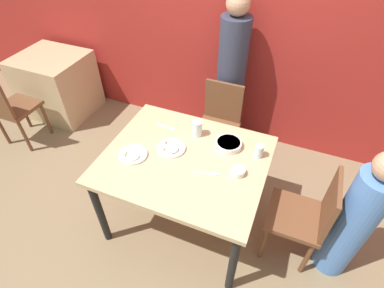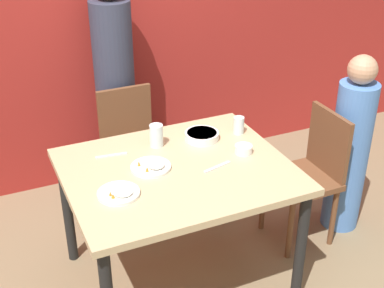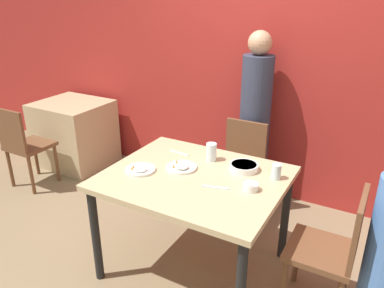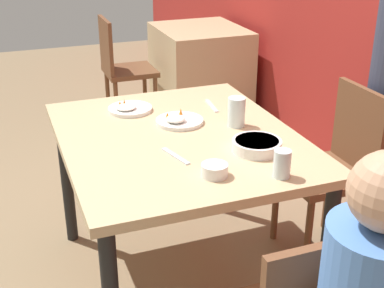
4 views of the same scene
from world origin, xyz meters
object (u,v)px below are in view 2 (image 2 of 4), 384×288
at_px(chair_adult_spot, 132,147).
at_px(chair_child_spot, 310,172).
at_px(person_child, 350,151).
at_px(glass_water_tall, 239,125).
at_px(person_adult, 116,92).
at_px(plate_rice_adult, 152,167).
at_px(bowl_curry, 202,136).

xyz_separation_m(chair_adult_spot, chair_child_spot, (0.94, -0.79, 0.00)).
xyz_separation_m(chair_adult_spot, person_child, (1.24, -0.79, 0.09)).
bearing_deg(glass_water_tall, person_adult, 118.26).
bearing_deg(plate_rice_adult, person_adult, 83.04).
relative_size(chair_adult_spot, bowl_curry, 4.35).
xyz_separation_m(chair_adult_spot, person_adult, (0.00, 0.32, 0.29)).
bearing_deg(chair_adult_spot, plate_rice_adult, -99.69).
bearing_deg(chair_adult_spot, person_child, -32.43).
distance_m(person_child, bowl_curry, 1.02).
xyz_separation_m(person_adult, glass_water_tall, (0.50, -0.92, 0.05)).
bearing_deg(chair_adult_spot, chair_child_spot, -39.97).
bearing_deg(bowl_curry, chair_child_spot, -16.01).
bearing_deg(person_child, glass_water_tall, 166.61).
relative_size(chair_child_spot, person_child, 0.72).
height_order(person_adult, plate_rice_adult, person_adult).
xyz_separation_m(chair_child_spot, person_child, (0.30, 0.00, 0.09)).
relative_size(person_adult, bowl_curry, 8.07).
bearing_deg(bowl_curry, plate_rice_adult, -152.95).
bearing_deg(chair_child_spot, person_adult, -139.59).
distance_m(person_child, plate_rice_adult, 1.39).
bearing_deg(bowl_curry, chair_adult_spot, 113.64).
bearing_deg(person_adult, chair_adult_spot, -90.00).
xyz_separation_m(chair_child_spot, person_adult, (-0.94, 1.10, 0.29)).
distance_m(person_adult, glass_water_tall, 1.05).
distance_m(chair_adult_spot, plate_rice_adult, 0.86).
bearing_deg(bowl_curry, person_adult, 105.93).
height_order(chair_adult_spot, chair_child_spot, same).
bearing_deg(person_child, chair_adult_spot, 147.57).
bearing_deg(chair_child_spot, person_child, 90.00).
relative_size(chair_child_spot, plate_rice_adult, 4.03).
relative_size(plate_rice_adult, glass_water_tall, 2.07).
bearing_deg(glass_water_tall, chair_child_spot, -21.79).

